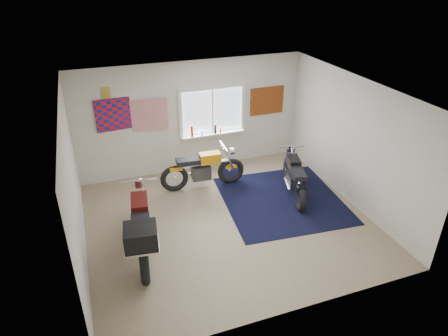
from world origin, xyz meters
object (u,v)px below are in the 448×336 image
object	(u,v)px
yellow_triumph	(203,170)
black_chrome_bike	(294,177)
maroon_tourer	(142,229)
navy_rug	(282,200)

from	to	relation	value
yellow_triumph	black_chrome_bike	world-z (taller)	yellow_triumph
maroon_tourer	yellow_triumph	bearing A→B (deg)	-32.71
navy_rug	maroon_tourer	distance (m)	3.34
navy_rug	maroon_tourer	bearing A→B (deg)	-164.77
black_chrome_bike	maroon_tourer	distance (m)	3.67
navy_rug	black_chrome_bike	distance (m)	0.57
navy_rug	maroon_tourer	size ratio (longest dim) A/B	1.13
navy_rug	yellow_triumph	bearing A→B (deg)	141.91
black_chrome_bike	maroon_tourer	world-z (taller)	maroon_tourer
black_chrome_bike	maroon_tourer	size ratio (longest dim) A/B	0.81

